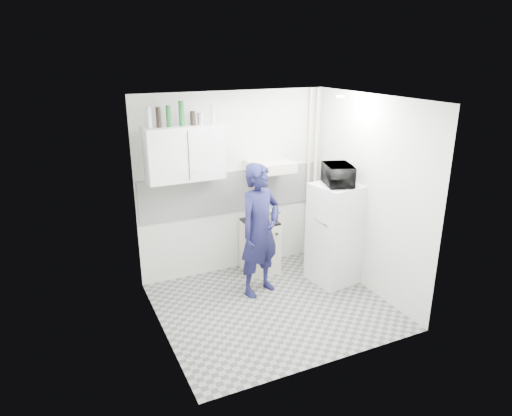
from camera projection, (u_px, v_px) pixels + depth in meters
name	position (u px, v px, depth m)	size (l,w,h in m)	color
floor	(273.00, 306.00, 5.84)	(2.80, 2.80, 0.00)	gray
ceiling	(275.00, 99.00, 5.00)	(2.80, 2.80, 0.00)	white
wall_back	(234.00, 184.00, 6.49)	(2.80, 2.80, 0.00)	silver
wall_left	(157.00, 229.00, 4.86)	(2.60, 2.60, 0.00)	silver
wall_right	(369.00, 196.00, 5.98)	(2.60, 2.60, 0.00)	silver
person	(260.00, 230.00, 5.92)	(0.65, 0.43, 1.78)	#16163C
stove	(260.00, 247.00, 6.70)	(0.47, 0.47, 0.75)	beige
fridge	(335.00, 234.00, 6.30)	(0.58, 0.58, 1.41)	white
stove_top	(260.00, 222.00, 6.57)	(0.45, 0.45, 0.03)	black
saucepan	(267.00, 217.00, 6.55)	(0.20, 0.20, 0.11)	silver
microwave	(338.00, 175.00, 6.03)	(0.34, 0.50, 0.28)	black
bottle_a	(149.00, 117.00, 5.54)	(0.06, 0.06, 0.26)	#B2B7BC
bottle_b	(159.00, 117.00, 5.59)	(0.06, 0.06, 0.25)	black
bottle_c	(169.00, 116.00, 5.64)	(0.06, 0.06, 0.27)	#144C1E
bottle_d	(181.00, 113.00, 5.69)	(0.07, 0.07, 0.31)	#144C1E
canister_a	(193.00, 118.00, 5.77)	(0.07, 0.07, 0.18)	black
canister_b	(200.00, 119.00, 5.82)	(0.08, 0.08, 0.15)	silver
bottle_e	(213.00, 114.00, 5.87)	(0.06, 0.06, 0.24)	#B2B7BC
upper_cabinet	(185.00, 153.00, 5.86)	(1.00, 0.35, 0.70)	white
range_hood	(270.00, 166.00, 6.37)	(0.60, 0.50, 0.14)	beige
backsplash	(235.00, 191.00, 6.51)	(2.74, 0.03, 0.60)	white
pipe_a	(315.00, 176.00, 6.94)	(0.05, 0.05, 2.60)	beige
pipe_b	(308.00, 176.00, 6.89)	(0.04, 0.04, 2.60)	beige
ceiling_spot_fixture	(341.00, 96.00, 5.58)	(0.10, 0.10, 0.02)	white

